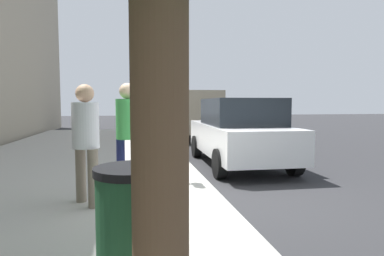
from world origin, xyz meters
The scene contains 9 objects.
ground_plane centered at (0.00, 0.00, 0.00)m, with size 80.00×80.00×0.00m, color #2B2B2D.
sidewalk_slab centered at (0.00, 3.00, 0.07)m, with size 28.00×6.00×0.15m, color #A8A59E.
parking_meter centered at (0.82, 0.71, 1.17)m, with size 0.36×0.12×1.41m.
pedestrian_at_meter centered at (0.45, 1.50, 1.25)m, with size 0.45×0.42×1.84m.
pedestrian_bystander centered at (-0.37, 2.09, 1.19)m, with size 0.47×0.39×1.77m.
parked_sedan_near centered at (2.84, -1.35, 0.89)m, with size 4.44×2.04×1.77m.
parked_van_far centered at (9.84, -1.35, 1.26)m, with size 5.26×2.25×2.18m.
traffic_signal centered at (9.98, 0.58, 2.58)m, with size 0.24×0.44×3.60m.
trash_bin centered at (-2.78, 1.43, 0.66)m, with size 0.59×0.59×1.01m.
Camera 1 is at (-5.23, 1.42, 1.64)m, focal length 30.06 mm.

